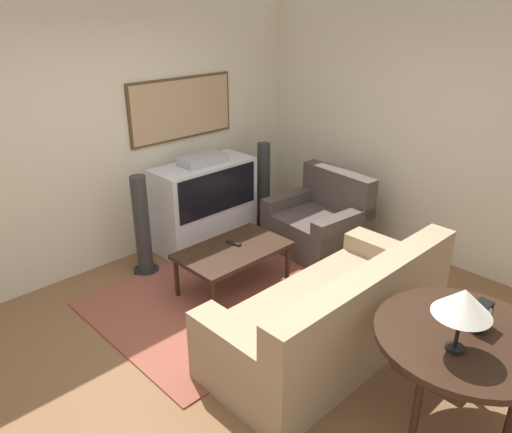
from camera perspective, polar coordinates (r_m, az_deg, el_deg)
ground_plane at (r=4.20m, az=-1.64°, el=-15.22°), size 12.00×12.00×0.00m
wall_back at (r=5.22m, az=-17.82°, el=8.33°), size 12.00×0.10×2.70m
wall_right at (r=5.54m, az=18.94°, el=9.00°), size 0.06×12.00×2.70m
area_rug at (r=4.95m, az=-2.49°, el=-8.43°), size 2.57×1.82×0.01m
tv at (r=5.69m, az=-5.86°, el=1.51°), size 1.17×0.51×1.06m
couch at (r=4.10m, az=8.93°, el=-11.35°), size 2.10×0.95×0.86m
armchair at (r=5.67m, az=7.18°, el=-0.94°), size 0.92×1.04×0.88m
coffee_table at (r=4.79m, az=-2.63°, el=-4.12°), size 1.06×0.64×0.45m
console_table at (r=3.43m, az=22.64°, el=-13.26°), size 1.10×1.10×0.74m
table_lamp at (r=3.07m, az=22.62°, el=-9.11°), size 0.34×0.34×0.41m
mantel_clock at (r=3.44m, az=24.24°, el=-10.30°), size 0.16×0.10×0.17m
remote at (r=4.85m, az=-2.58°, el=-3.05°), size 0.07×0.17×0.02m
speaker_tower_left at (r=5.19m, az=-12.87°, el=-1.26°), size 0.27×0.27×1.05m
speaker_tower_right at (r=6.18m, az=0.87°, el=3.43°), size 0.27×0.27×1.05m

